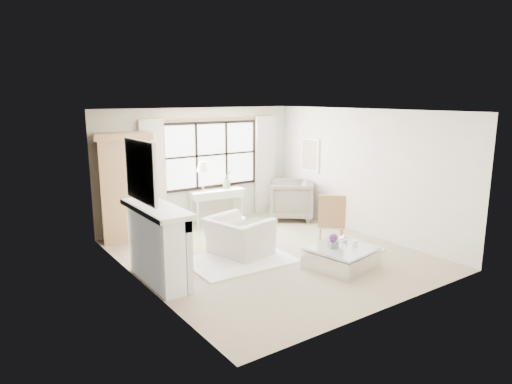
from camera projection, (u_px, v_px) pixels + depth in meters
floor at (270, 254)px, 8.68m from camera, size 5.50×5.50×0.00m
ceiling at (271, 111)px, 8.12m from camera, size 5.50×5.50×0.00m
wall_back at (200, 166)px, 10.61m from camera, size 5.00×0.00×5.00m
wall_front at (391, 217)px, 6.19m from camera, size 5.00×0.00×5.00m
wall_left at (140, 203)px, 7.00m from camera, size 0.00×5.50×5.50m
wall_right at (364, 172)px, 9.80m from camera, size 0.00×5.50×5.50m
window_pane at (211, 155)px, 10.71m from camera, size 2.40×0.02×1.50m
window_frame at (212, 155)px, 10.70m from camera, size 2.50×0.04×1.50m
curtain_rod at (212, 118)px, 10.48m from camera, size 3.30×0.04×0.04m
curtain_left at (153, 177)px, 9.88m from camera, size 0.55×0.10×2.47m
curtain_right at (265, 165)px, 11.56m from camera, size 0.55×0.10×2.47m
fireplace at (156, 244)px, 7.27m from camera, size 0.58×1.66×1.26m
mirror_frame at (140, 171)px, 6.92m from camera, size 0.05×1.15×0.95m
mirror_glass at (142, 171)px, 6.93m from camera, size 0.02×1.00×0.80m
art_frame at (310, 155)px, 11.11m from camera, size 0.04×0.62×0.82m
art_canvas at (310, 155)px, 11.09m from camera, size 0.01×0.52×0.72m
mantel_lamp at (146, 177)px, 7.44m from camera, size 0.22×0.22×0.51m
armoire at (126, 186)px, 9.37m from camera, size 1.26×0.96×2.24m
console_table at (217, 206)px, 10.78m from camera, size 1.34×0.57×0.80m
console_lamp at (203, 168)px, 10.38m from camera, size 0.28×0.28×0.69m
orchid_plant at (227, 179)px, 10.83m from camera, size 0.30×0.26×0.46m
side_table at (236, 226)px, 9.39m from camera, size 0.40×0.40×0.51m
rug_left at (240, 260)px, 8.33m from camera, size 1.92×1.39×0.03m
rug_right at (343, 254)px, 8.67m from camera, size 1.76×1.54×0.03m
club_armchair at (239, 237)px, 8.59m from camera, size 1.20×1.30×0.72m
wingback_chair at (291, 199)px, 11.15m from camera, size 1.45×1.45×0.95m
french_chair at (331, 232)px, 9.05m from camera, size 0.68×0.68×1.08m
coffee_table at (341, 258)px, 7.97m from camera, size 1.16×1.16×0.38m
planter_box at (333, 245)px, 7.88m from camera, size 0.19×0.19×0.11m
planter_flowers at (333, 238)px, 7.85m from camera, size 0.15×0.15×0.15m
pillar_candle at (355, 244)px, 7.93m from camera, size 0.10×0.10×0.12m
coffee_vase at (344, 237)px, 8.20m from camera, size 0.21×0.21×0.17m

